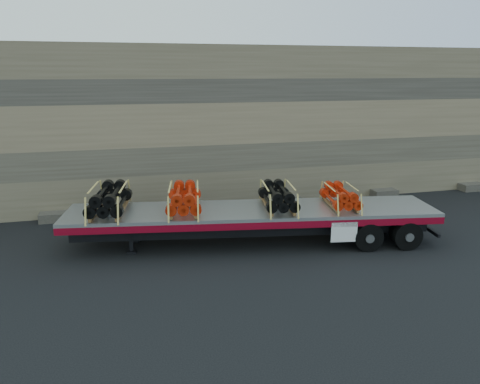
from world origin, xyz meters
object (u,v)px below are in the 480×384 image
object	(u,v)px
bundle_midrear	(278,197)
bundle_rear	(340,197)
trailer	(252,226)
bundle_midfront	(184,199)
bundle_front	(109,200)

from	to	relation	value
bundle_midrear	bundle_rear	size ratio (longest dim) A/B	1.13
trailer	bundle_midfront	bearing A→B (deg)	180.00
trailer	bundle_rear	size ratio (longest dim) A/B	6.51
bundle_front	bundle_midrear	bearing A→B (deg)	0.00
trailer	bundle_midrear	distance (m)	1.37
bundle_front	trailer	bearing A→B (deg)	0.00
bundle_front	bundle_midfront	bearing A→B (deg)	0.00
bundle_front	bundle_rear	bearing A→B (deg)	0.00
trailer	bundle_front	xyz separation A→B (m)	(-4.77, 0.79, 1.06)
bundle_midrear	bundle_rear	xyz separation A→B (m)	(2.19, -0.36, -0.04)
trailer	bundle_front	size ratio (longest dim) A/B	5.29
bundle_midfront	bundle_rear	distance (m)	5.46
trailer	bundle_midfront	size ratio (longest dim) A/B	5.60
trailer	bundle_rear	bearing A→B (deg)	0.00
bundle_front	bundle_midrear	xyz separation A→B (m)	(5.67, -0.94, -0.04)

